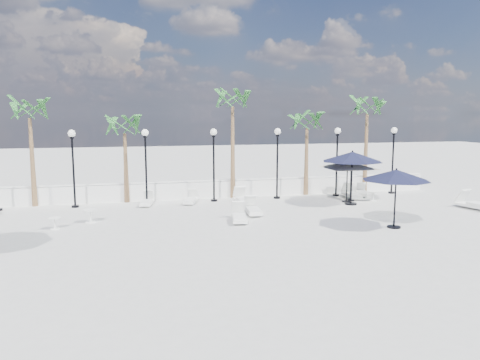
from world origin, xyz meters
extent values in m
plane|color=#ABAAA5|center=(0.00, 0.00, 0.00)|extent=(100.00, 100.00, 0.00)
cube|color=silver|center=(0.00, 7.50, 0.45)|extent=(26.00, 0.30, 0.90)
cube|color=silver|center=(0.00, 7.50, 0.97)|extent=(26.00, 0.12, 0.08)
cylinder|color=black|center=(-7.00, 6.50, 0.05)|extent=(0.36, 0.36, 0.10)
cylinder|color=black|center=(-7.00, 6.50, 1.75)|extent=(0.10, 0.10, 3.50)
cylinder|color=black|center=(-7.00, 6.50, 3.45)|extent=(0.18, 0.18, 0.10)
sphere|color=white|center=(-7.00, 6.50, 3.66)|extent=(0.36, 0.36, 0.36)
cylinder|color=black|center=(-3.50, 6.50, 0.05)|extent=(0.36, 0.36, 0.10)
cylinder|color=black|center=(-3.50, 6.50, 1.75)|extent=(0.10, 0.10, 3.50)
cylinder|color=black|center=(-3.50, 6.50, 3.45)|extent=(0.18, 0.18, 0.10)
sphere|color=white|center=(-3.50, 6.50, 3.66)|extent=(0.36, 0.36, 0.36)
cylinder|color=black|center=(0.00, 6.50, 0.05)|extent=(0.36, 0.36, 0.10)
cylinder|color=black|center=(0.00, 6.50, 1.75)|extent=(0.10, 0.10, 3.50)
cylinder|color=black|center=(0.00, 6.50, 3.45)|extent=(0.18, 0.18, 0.10)
sphere|color=white|center=(0.00, 6.50, 3.66)|extent=(0.36, 0.36, 0.36)
cylinder|color=black|center=(3.50, 6.50, 0.05)|extent=(0.36, 0.36, 0.10)
cylinder|color=black|center=(3.50, 6.50, 1.75)|extent=(0.10, 0.10, 3.50)
cylinder|color=black|center=(3.50, 6.50, 3.45)|extent=(0.18, 0.18, 0.10)
sphere|color=white|center=(3.50, 6.50, 3.66)|extent=(0.36, 0.36, 0.36)
cylinder|color=black|center=(7.00, 6.50, 0.05)|extent=(0.36, 0.36, 0.10)
cylinder|color=black|center=(7.00, 6.50, 1.75)|extent=(0.10, 0.10, 3.50)
cylinder|color=black|center=(7.00, 6.50, 3.45)|extent=(0.18, 0.18, 0.10)
sphere|color=white|center=(7.00, 6.50, 3.66)|extent=(0.36, 0.36, 0.36)
cylinder|color=black|center=(10.50, 6.50, 0.05)|extent=(0.36, 0.36, 0.10)
cylinder|color=black|center=(10.50, 6.50, 1.75)|extent=(0.10, 0.10, 3.50)
cylinder|color=black|center=(10.50, 6.50, 3.45)|extent=(0.18, 0.18, 0.10)
sphere|color=white|center=(10.50, 6.50, 3.66)|extent=(0.36, 0.36, 0.36)
cone|color=brown|center=(-9.00, 7.30, 2.20)|extent=(0.28, 0.28, 4.40)
cone|color=brown|center=(-4.50, 7.30, 1.80)|extent=(0.28, 0.28, 3.60)
cone|color=brown|center=(1.20, 7.30, 2.50)|extent=(0.28, 0.28, 5.00)
cone|color=brown|center=(5.50, 7.30, 1.90)|extent=(0.28, 0.28, 3.80)
cone|color=brown|center=(9.20, 7.30, 2.30)|extent=(0.28, 0.28, 4.60)
cube|color=silver|center=(-3.51, 6.20, 0.13)|extent=(0.83, 1.67, 0.09)
cube|color=silver|center=(-3.55, 5.99, 0.23)|extent=(0.70, 1.16, 0.09)
cube|color=silver|center=(-3.39, 6.84, 0.45)|extent=(0.56, 0.47, 0.50)
cube|color=silver|center=(-1.27, 6.20, 0.13)|extent=(1.02, 1.68, 0.09)
cube|color=silver|center=(-1.34, 6.00, 0.22)|extent=(0.82, 1.18, 0.09)
cube|color=silver|center=(-1.06, 6.81, 0.45)|extent=(0.59, 0.52, 0.50)
cube|color=silver|center=(1.30, 5.36, 0.16)|extent=(0.68, 1.94, 0.10)
cube|color=silver|center=(1.31, 5.09, 0.27)|extent=(0.63, 1.32, 0.10)
cube|color=silver|center=(1.29, 6.14, 0.54)|extent=(0.61, 0.47, 0.60)
cube|color=silver|center=(0.21, 1.63, 0.15)|extent=(0.91, 1.90, 0.10)
cube|color=silver|center=(0.17, 1.38, 0.26)|extent=(0.77, 1.31, 0.10)
cube|color=silver|center=(0.34, 2.35, 0.51)|extent=(0.64, 0.52, 0.57)
cube|color=silver|center=(1.16, 2.92, 0.15)|extent=(0.74, 1.85, 0.10)
cube|color=silver|center=(1.14, 2.67, 0.25)|extent=(0.66, 1.26, 0.10)
cube|color=silver|center=(1.22, 3.65, 0.51)|extent=(0.60, 0.47, 0.56)
cube|color=silver|center=(8.45, 6.20, 0.13)|extent=(1.15, 1.68, 0.09)
cube|color=silver|center=(8.36, 6.00, 0.22)|extent=(0.90, 1.19, 0.09)
cube|color=silver|center=(8.71, 6.79, 0.45)|extent=(0.61, 0.55, 0.50)
cube|color=silver|center=(7.54, 5.65, 0.15)|extent=(0.85, 1.87, 0.10)
cube|color=silver|center=(7.51, 5.41, 0.25)|extent=(0.73, 1.29, 0.10)
cube|color=silver|center=(7.64, 6.37, 0.51)|extent=(0.62, 0.50, 0.56)
cube|color=silver|center=(12.00, 1.30, 0.17)|extent=(1.20, 2.21, 0.11)
cube|color=silver|center=(11.79, 2.13, 0.59)|extent=(0.76, 0.64, 0.66)
cylinder|color=silver|center=(-7.32, 2.02, 0.01)|extent=(0.38, 0.38, 0.03)
cylinder|color=silver|center=(-7.32, 2.02, 0.23)|extent=(0.06, 0.06, 0.45)
cylinder|color=silver|center=(-7.32, 2.02, 0.46)|extent=(0.49, 0.49, 0.03)
cylinder|color=silver|center=(-6.01, 2.90, 0.02)|extent=(0.45, 0.45, 0.03)
cylinder|color=silver|center=(-6.01, 2.90, 0.27)|extent=(0.07, 0.07, 0.54)
cylinder|color=silver|center=(-6.01, 2.90, 0.55)|extent=(0.58, 0.58, 0.03)
cylinder|color=silver|center=(8.26, 4.59, 0.01)|extent=(0.36, 0.36, 0.03)
cylinder|color=silver|center=(8.26, 4.59, 0.22)|extent=(0.05, 0.05, 0.44)
cylinder|color=silver|center=(8.26, 4.59, 0.45)|extent=(0.47, 0.47, 0.03)
cylinder|color=black|center=(6.65, 3.98, 0.03)|extent=(0.62, 0.62, 0.07)
cylinder|color=black|center=(6.65, 3.98, 1.33)|extent=(0.08, 0.08, 2.65)
cone|color=black|center=(6.65, 3.98, 2.45)|extent=(3.09, 3.09, 0.50)
sphere|color=black|center=(6.65, 3.98, 2.73)|extent=(0.09, 0.09, 0.09)
cylinder|color=black|center=(6.08, -0.95, 0.03)|extent=(0.55, 0.55, 0.06)
cylinder|color=black|center=(6.08, -0.95, 1.17)|extent=(0.07, 0.07, 2.34)
cone|color=black|center=(6.08, -0.95, 2.16)|extent=(2.73, 2.73, 0.44)
sphere|color=black|center=(6.08, -0.95, 2.41)|extent=(0.08, 0.08, 0.08)
cylinder|color=black|center=(6.76, 4.70, 0.03)|extent=(0.47, 0.47, 0.05)
cylinder|color=black|center=(6.76, 4.70, 1.05)|extent=(0.06, 0.06, 2.09)
pyramid|color=#BCB295|center=(6.76, 4.70, 2.12)|extent=(4.63, 4.63, 0.32)
cylinder|color=black|center=(7.09, 4.92, 0.03)|extent=(0.47, 0.47, 0.05)
cylinder|color=black|center=(7.09, 4.92, 1.02)|extent=(0.06, 0.06, 2.05)
pyramid|color=#BCB295|center=(7.09, 4.92, 2.07)|extent=(4.44, 4.44, 0.32)
camera|label=1|loc=(-4.37, -17.56, 4.61)|focal=35.00mm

